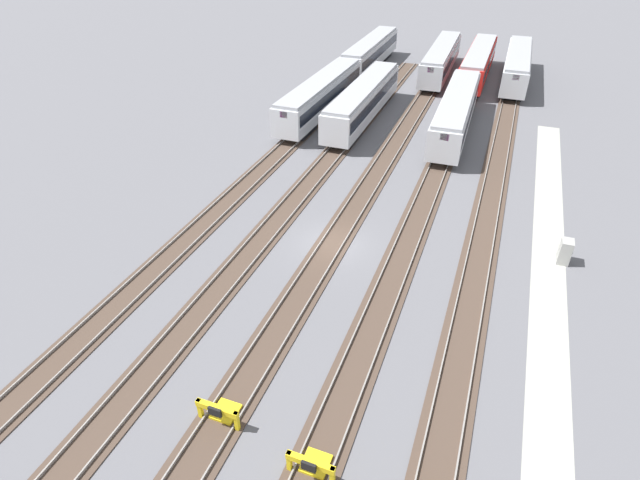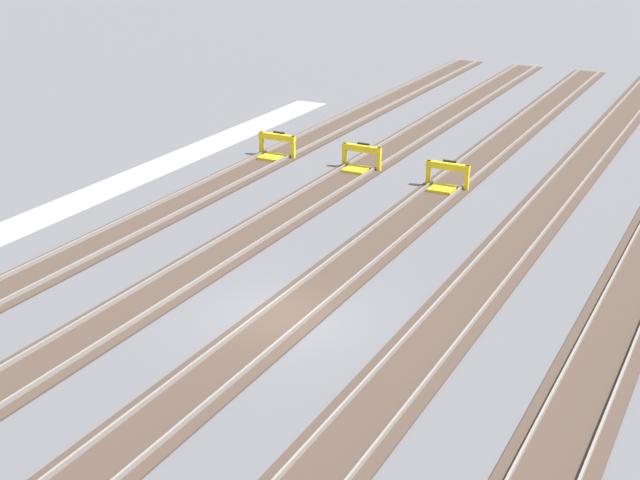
% 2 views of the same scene
% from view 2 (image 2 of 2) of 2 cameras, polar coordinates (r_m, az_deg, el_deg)
% --- Properties ---
extents(ground_plane, '(400.00, 400.00, 0.00)m').
position_cam_2_polar(ground_plane, '(27.75, -2.21, -5.02)').
color(ground_plane, '#5B5B60').
extents(rail_track_nearest, '(90.00, 2.23, 0.21)m').
position_cam_2_polar(rail_track_nearest, '(32.88, -16.32, -1.45)').
color(rail_track_nearest, '#47382D').
rests_on(rail_track_nearest, ground).
extents(rail_track_near_inner, '(90.00, 2.24, 0.21)m').
position_cam_2_polar(rail_track_near_inner, '(30.06, -9.88, -3.07)').
color(rail_track_near_inner, '#47382D').
rests_on(rail_track_near_inner, ground).
extents(rail_track_middle, '(90.00, 2.24, 0.21)m').
position_cam_2_polar(rail_track_middle, '(27.73, -2.21, -4.94)').
color(rail_track_middle, '#47382D').
rests_on(rail_track_middle, ground).
extents(rail_track_far_inner, '(90.00, 2.23, 0.21)m').
position_cam_2_polar(rail_track_far_inner, '(26.00, 6.72, -6.99)').
color(rail_track_far_inner, '#47382D').
rests_on(rail_track_far_inner, ground).
extents(rail_track_farthest, '(90.00, 2.23, 0.21)m').
position_cam_2_polar(rail_track_farthest, '(25.02, 16.71, -9.07)').
color(rail_track_farthest, '#47382D').
rests_on(rail_track_farthest, ground).
extents(bumper_stop_nearest_track, '(1.34, 2.00, 1.22)m').
position_cam_2_polar(bumper_stop_nearest_track, '(44.22, -2.91, 5.92)').
color(bumper_stop_nearest_track, yellow).
rests_on(bumper_stop_nearest_track, ground).
extents(bumper_stop_near_inner_track, '(1.34, 2.00, 1.22)m').
position_cam_2_polar(bumper_stop_near_inner_track, '(42.18, 2.54, 5.15)').
color(bumper_stop_near_inner_track, yellow).
rests_on(bumper_stop_near_inner_track, ground).
extents(bumper_stop_middle_track, '(1.34, 2.00, 1.22)m').
position_cam_2_polar(bumper_stop_middle_track, '(39.76, 8.04, 3.93)').
color(bumper_stop_middle_track, yellow).
rests_on(bumper_stop_middle_track, ground).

